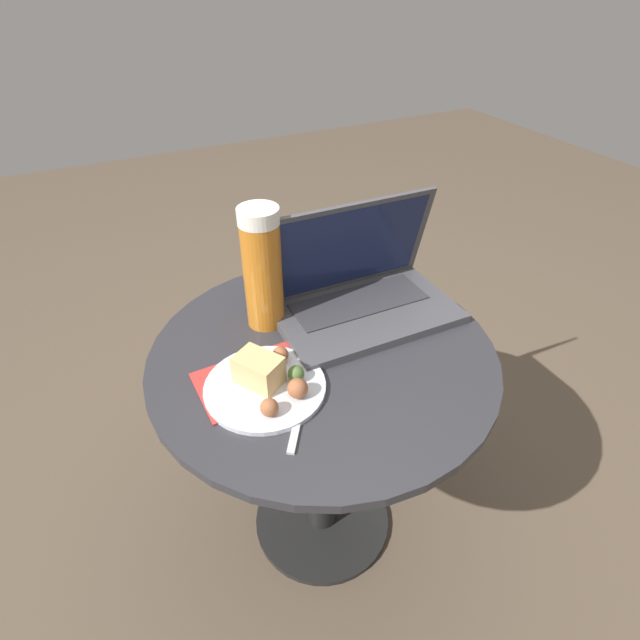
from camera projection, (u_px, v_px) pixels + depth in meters
name	position (u px, v px, depth m)	size (l,w,h in m)	color
ground_plane	(322.00, 519.00, 1.27)	(6.00, 6.00, 0.00)	brown
table	(323.00, 405.00, 1.02)	(0.65, 0.65, 0.56)	black
napkin	(253.00, 380.00, 0.86)	(0.19, 0.14, 0.00)	#B7332D
laptop	(360.00, 291.00, 1.01)	(0.36, 0.22, 0.22)	#47474C
beer_glass	(262.00, 269.00, 0.93)	(0.08, 0.08, 0.24)	#C6701E
snack_plate	(267.00, 381.00, 0.84)	(0.21, 0.21, 0.06)	silver
fork	(302.00, 401.00, 0.82)	(0.12, 0.16, 0.00)	silver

